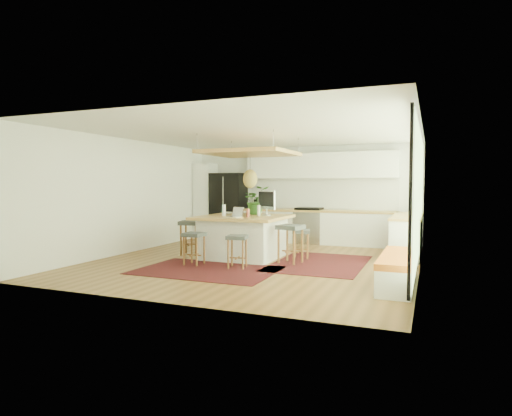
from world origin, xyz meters
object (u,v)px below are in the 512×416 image
at_px(fridge, 229,208).
at_px(monitor, 267,204).
at_px(stool_right_front, 290,246).
at_px(laptop, 234,211).
at_px(microwave, 264,203).
at_px(stool_near_right, 237,250).
at_px(stool_near_left, 194,247).
at_px(stool_right_back, 301,242).
at_px(stool_left_side, 191,239).
at_px(island, 244,237).
at_px(island_plant, 256,203).

height_order(fridge, monitor, fridge).
distance_m(fridge, stool_right_front, 4.35).
xyz_separation_m(laptop, microwave, (-0.54, 3.18, 0.05)).
bearing_deg(stool_near_right, stool_near_left, -178.12).
bearing_deg(stool_near_right, stool_right_back, 61.53).
bearing_deg(laptop, stool_right_back, 52.43).
bearing_deg(stool_right_back, fridge, 139.79).
distance_m(stool_near_left, stool_near_right, 0.94).
relative_size(stool_right_front, stool_left_side, 1.01).
distance_m(stool_right_front, laptop, 1.42).
height_order(stool_right_back, laptop, laptop).
height_order(fridge, laptop, fridge).
relative_size(stool_near_right, microwave, 1.24).
bearing_deg(stool_near_left, laptop, 57.92).
xyz_separation_m(fridge, stool_right_back, (2.95, -2.50, -0.57)).
bearing_deg(microwave, stool_right_back, -54.25).
relative_size(fridge, laptop, 6.08).
bearing_deg(fridge, stool_right_back, -40.55).
distance_m(stool_near_left, stool_right_back, 2.38).
height_order(fridge, island, fridge).
distance_m(fridge, microwave, 1.17).
bearing_deg(laptop, island, 104.98).
xyz_separation_m(island, island_plant, (0.09, 0.52, 0.72)).
bearing_deg(island_plant, island, -100.12).
height_order(stool_near_left, stool_near_right, stool_near_left).
height_order(island, laptop, laptop).
xyz_separation_m(fridge, stool_right_front, (2.92, -3.17, -0.57)).
bearing_deg(monitor, island_plant, 176.83).
bearing_deg(stool_near_right, laptop, 118.45).
height_order(fridge, island_plant, fridge).
xyz_separation_m(island, laptop, (-0.04, -0.39, 0.58)).
bearing_deg(stool_right_front, island, 165.74).
bearing_deg(fridge, island_plant, -52.50).
relative_size(stool_near_right, stool_left_side, 0.82).
height_order(stool_near_left, stool_right_front, stool_right_front).
xyz_separation_m(stool_near_left, stool_right_front, (1.75, 0.91, 0.00)).
distance_m(fridge, laptop, 3.67).
height_order(stool_right_front, stool_right_back, stool_right_front).
bearing_deg(stool_right_back, stool_left_side, -169.30).
xyz_separation_m(fridge, microwave, (1.15, -0.07, 0.17)).
relative_size(laptop, microwave, 0.62).
relative_size(stool_near_left, microwave, 1.27).
distance_m(stool_near_left, laptop, 1.19).
bearing_deg(stool_near_left, stool_left_side, 123.52).
relative_size(stool_near_right, stool_right_front, 0.81).
relative_size(stool_near_left, stool_left_side, 0.83).
bearing_deg(stool_right_back, stool_near_right, -118.47).
xyz_separation_m(stool_near_left, stool_near_right, (0.94, 0.03, 0.00)).
bearing_deg(stool_left_side, stool_near_right, -32.64).
bearing_deg(fridge, stool_near_right, -62.74).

